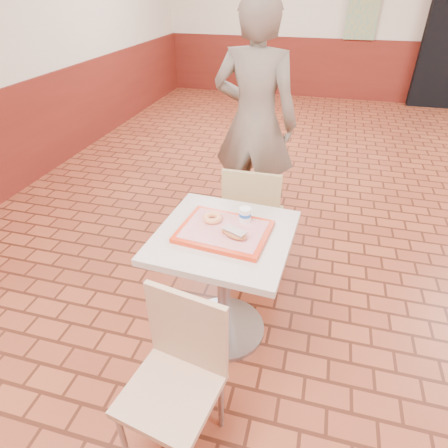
% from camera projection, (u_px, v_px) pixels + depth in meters
% --- Properties ---
extents(main_table, '(0.71, 0.71, 0.74)m').
position_uv_depth(main_table, '(224.00, 269.00, 2.12)').
color(main_table, beige).
rests_on(main_table, ground).
extents(chair_main_front, '(0.44, 0.44, 0.82)m').
position_uv_depth(chair_main_front, '(178.00, 371.00, 1.62)').
color(chair_main_front, tan).
rests_on(chair_main_front, ground).
extents(chair_main_back, '(0.39, 0.39, 0.85)m').
position_uv_depth(chair_main_back, '(252.00, 214.00, 2.66)').
color(chair_main_back, tan).
rests_on(chair_main_back, ground).
extents(customer, '(0.71, 0.49, 1.85)m').
position_uv_depth(customer, '(255.00, 123.00, 2.94)').
color(customer, '#74685A').
rests_on(customer, ground).
extents(serving_tray, '(0.46, 0.36, 0.03)m').
position_uv_depth(serving_tray, '(224.00, 231.00, 1.98)').
color(serving_tray, red).
rests_on(serving_tray, main_table).
extents(ring_donut, '(0.13, 0.13, 0.03)m').
position_uv_depth(ring_donut, '(212.00, 218.00, 2.03)').
color(ring_donut, '#F69959').
rests_on(ring_donut, serving_tray).
extents(long_john_donut, '(0.16, 0.12, 0.04)m').
position_uv_depth(long_john_donut, '(234.00, 233.00, 1.90)').
color(long_john_donut, '#C16D38').
rests_on(long_john_donut, serving_tray).
extents(paper_cup, '(0.07, 0.07, 0.08)m').
position_uv_depth(paper_cup, '(245.00, 215.00, 2.01)').
color(paper_cup, white).
rests_on(paper_cup, serving_tray).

